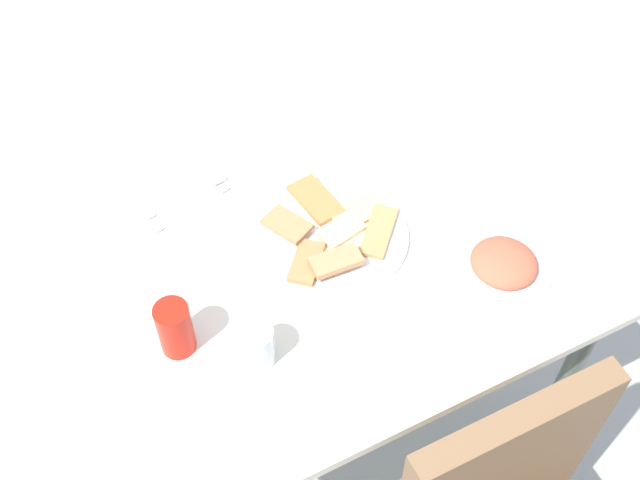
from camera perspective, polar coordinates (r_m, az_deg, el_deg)
The scene contains 9 objects.
ground_plane at distance 2.34m, azimuth -0.54°, elevation -12.59°, with size 6.00×6.00×0.00m, color #A7ABA9.
dining_table at distance 1.75m, azimuth -0.70°, elevation -2.95°, with size 1.08×0.84×0.77m.
pide_platter at distance 1.70m, azimuth 1.01°, elevation 0.44°, with size 0.31×0.32×0.04m.
salad_plate_greens at distance 1.68m, azimuth 12.72°, elevation -1.68°, with size 0.20×0.20×0.05m.
soda_can at distance 1.53m, azimuth -10.11°, elevation -6.11°, with size 0.07×0.07×0.12m, color red.
drinking_glass at distance 1.51m, azimuth -4.43°, elevation -7.36°, with size 0.07×0.07×0.09m, color silver.
paper_napkin at distance 1.79m, azimuth -9.16°, elevation 2.57°, with size 0.15×0.15×0.00m, color white.
fork at distance 1.80m, azimuth -9.38°, elevation 3.04°, with size 0.20×0.02×0.01m, color silver.
spoon at distance 1.77m, azimuth -8.96°, elevation 2.26°, with size 0.19×0.02×0.01m, color silver.
Camera 1 is at (0.44, 0.91, 2.11)m, focal length 45.74 mm.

